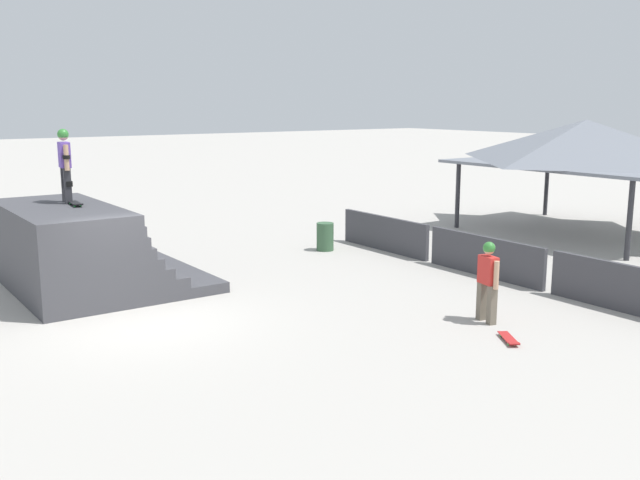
{
  "coord_description": "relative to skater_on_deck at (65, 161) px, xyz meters",
  "views": [
    {
      "loc": [
        13.61,
        -5.13,
        4.46
      ],
      "look_at": [
        -0.43,
        4.76,
        1.13
      ],
      "focal_mm": 40.0,
      "sensor_mm": 36.0,
      "label": 1
    }
  ],
  "objects": [
    {
      "name": "bystander_walking",
      "position": [
        8.04,
        6.05,
        -2.08
      ],
      "size": [
        0.66,
        0.31,
        1.68
      ],
      "rotation": [
        0.0,
        0.0,
        2.93
      ],
      "color": "#6B6051",
      "rests_on": "ground"
    },
    {
      "name": "pavilion_shelter",
      "position": [
        3.04,
        16.29,
        0.03
      ],
      "size": [
        7.85,
        5.89,
        3.88
      ],
      "color": "#2D2D33",
      "rests_on": "ground"
    },
    {
      "name": "trash_bin",
      "position": [
        0.26,
        7.53,
        -2.65
      ],
      "size": [
        0.52,
        0.52,
        0.85
      ],
      "primitive_type": "cylinder",
      "color": "#385B3D",
      "rests_on": "ground"
    },
    {
      "name": "skateboard_on_ground",
      "position": [
        9.14,
        5.46,
        -3.02
      ],
      "size": [
        0.78,
        0.6,
        0.09
      ],
      "rotation": [
        0.0,
        0.0,
        5.72
      ],
      "color": "green",
      "rests_on": "ground"
    },
    {
      "name": "quarter_pipe_ramp",
      "position": [
        0.56,
        0.02,
        -2.17
      ],
      "size": [
        4.78,
        4.28,
        2.05
      ],
      "color": "#424247",
      "rests_on": "ground"
    },
    {
      "name": "skateboard_on_deck",
      "position": [
        0.61,
        0.01,
        -0.97
      ],
      "size": [
        0.87,
        0.28,
        0.09
      ],
      "rotation": [
        0.0,
        0.0,
        -0.09
      ],
      "color": "green",
      "rests_on": "quarter_pipe_ramp"
    },
    {
      "name": "barrier_fence",
      "position": [
        5.32,
        9.01,
        -2.55
      ],
      "size": [
        11.81,
        0.12,
        1.05
      ],
      "color": "#3D3D42",
      "rests_on": "ground"
    },
    {
      "name": "ground_plane",
      "position": [
        3.99,
        0.26,
        -3.07
      ],
      "size": [
        160.0,
        160.0,
        0.0
      ],
      "primitive_type": "plane",
      "color": "#ADA8A0"
    },
    {
      "name": "skater_on_deck",
      "position": [
        0.0,
        0.0,
        0.0
      ],
      "size": [
        0.77,
        0.29,
        1.79
      ],
      "rotation": [
        0.0,
        0.0,
        -0.13
      ],
      "color": "#2D2D33",
      "rests_on": "quarter_pipe_ramp"
    }
  ]
}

